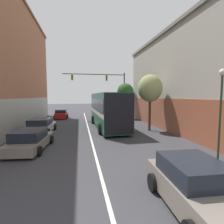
{
  "coord_description": "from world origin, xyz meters",
  "views": [
    {
      "loc": [
        -0.85,
        -0.18,
        3.42
      ],
      "look_at": [
        2.14,
        15.98,
        1.93
      ],
      "focal_mm": 28.0,
      "sensor_mm": 36.0,
      "label": 1
    }
  ],
  "objects_px": {
    "parked_car_left_near": "(41,126)",
    "parked_car_left_mid": "(30,140)",
    "street_lamp": "(220,110)",
    "traffic_signal_gantry": "(107,85)",
    "street_tree_near": "(150,89)",
    "bus": "(108,109)",
    "hatchback_foreground": "(196,187)",
    "parked_car_left_far": "(61,114)",
    "street_tree_far": "(125,93)"
  },
  "relations": [
    {
      "from": "parked_car_left_mid",
      "to": "street_lamp",
      "type": "relative_size",
      "value": 0.97
    },
    {
      "from": "traffic_signal_gantry",
      "to": "street_tree_far",
      "type": "xyz_separation_m",
      "value": [
        2.75,
        -0.67,
        -1.13
      ]
    },
    {
      "from": "parked_car_left_mid",
      "to": "traffic_signal_gantry",
      "type": "distance_m",
      "value": 17.08
    },
    {
      "from": "hatchback_foreground",
      "to": "parked_car_left_far",
      "type": "xyz_separation_m",
      "value": [
        -6.26,
        23.37,
        -0.05
      ]
    },
    {
      "from": "parked_car_left_far",
      "to": "street_tree_far",
      "type": "bearing_deg",
      "value": -101.94
    },
    {
      "from": "bus",
      "to": "parked_car_left_far",
      "type": "xyz_separation_m",
      "value": [
        -5.83,
        9.2,
        -1.44
      ]
    },
    {
      "from": "hatchback_foreground",
      "to": "street_tree_near",
      "type": "distance_m",
      "value": 12.72
    },
    {
      "from": "parked_car_left_far",
      "to": "street_lamp",
      "type": "relative_size",
      "value": 0.81
    },
    {
      "from": "hatchback_foreground",
      "to": "traffic_signal_gantry",
      "type": "bearing_deg",
      "value": 1.05
    },
    {
      "from": "street_tree_near",
      "to": "parked_car_left_far",
      "type": "bearing_deg",
      "value": 129.76
    },
    {
      "from": "bus",
      "to": "parked_car_left_mid",
      "type": "bearing_deg",
      "value": 136.79
    },
    {
      "from": "traffic_signal_gantry",
      "to": "street_tree_near",
      "type": "bearing_deg",
      "value": -75.33
    },
    {
      "from": "traffic_signal_gantry",
      "to": "street_tree_far",
      "type": "distance_m",
      "value": 3.05
    },
    {
      "from": "street_tree_far",
      "to": "hatchback_foreground",
      "type": "bearing_deg",
      "value": -99.17
    },
    {
      "from": "parked_car_left_mid",
      "to": "street_tree_near",
      "type": "height_order",
      "value": "street_tree_near"
    },
    {
      "from": "bus",
      "to": "street_tree_near",
      "type": "xyz_separation_m",
      "value": [
        3.83,
        -2.41,
        2.07
      ]
    },
    {
      "from": "hatchback_foreground",
      "to": "bus",
      "type": "bearing_deg",
      "value": 4.61
    },
    {
      "from": "parked_car_left_mid",
      "to": "parked_car_left_far",
      "type": "xyz_separation_m",
      "value": [
        0.3,
        16.1,
        0.03
      ]
    },
    {
      "from": "bus",
      "to": "traffic_signal_gantry",
      "type": "distance_m",
      "value": 8.52
    },
    {
      "from": "parked_car_left_far",
      "to": "parked_car_left_near",
      "type": "bearing_deg",
      "value": 175.52
    },
    {
      "from": "bus",
      "to": "parked_car_left_near",
      "type": "bearing_deg",
      "value": 102.01
    },
    {
      "from": "parked_car_left_mid",
      "to": "hatchback_foreground",
      "type": "bearing_deg",
      "value": -132.65
    },
    {
      "from": "bus",
      "to": "parked_car_left_near",
      "type": "height_order",
      "value": "bus"
    },
    {
      "from": "street_lamp",
      "to": "street_tree_far",
      "type": "xyz_separation_m",
      "value": [
        0.2,
        18.59,
        1.22
      ]
    },
    {
      "from": "street_tree_near",
      "to": "street_tree_far",
      "type": "bearing_deg",
      "value": 89.68
    },
    {
      "from": "hatchback_foreground",
      "to": "street_lamp",
      "type": "relative_size",
      "value": 0.85
    },
    {
      "from": "traffic_signal_gantry",
      "to": "street_lamp",
      "type": "distance_m",
      "value": 19.57
    },
    {
      "from": "parked_car_left_far",
      "to": "traffic_signal_gantry",
      "type": "bearing_deg",
      "value": -101.04
    },
    {
      "from": "parked_car_left_near",
      "to": "street_lamp",
      "type": "distance_m",
      "value": 14.34
    },
    {
      "from": "traffic_signal_gantry",
      "to": "street_tree_near",
      "type": "xyz_separation_m",
      "value": [
        2.7,
        -10.3,
        -0.94
      ]
    },
    {
      "from": "bus",
      "to": "hatchback_foreground",
      "type": "xyz_separation_m",
      "value": [
        0.43,
        -14.17,
        -1.39
      ]
    },
    {
      "from": "parked_car_left_near",
      "to": "hatchback_foreground",
      "type": "bearing_deg",
      "value": -146.57
    },
    {
      "from": "street_lamp",
      "to": "hatchback_foreground",
      "type": "bearing_deg",
      "value": -139.34
    },
    {
      "from": "street_lamp",
      "to": "parked_car_left_mid",
      "type": "bearing_deg",
      "value": 155.51
    },
    {
      "from": "parked_car_left_mid",
      "to": "street_lamp",
      "type": "xyz_separation_m",
      "value": [
        9.82,
        -4.47,
        2.13
      ]
    },
    {
      "from": "parked_car_left_far",
      "to": "traffic_signal_gantry",
      "type": "relative_size",
      "value": 0.41
    },
    {
      "from": "parked_car_left_mid",
      "to": "traffic_signal_gantry",
      "type": "bearing_deg",
      "value": -20.86
    },
    {
      "from": "parked_car_left_mid",
      "to": "street_lamp",
      "type": "height_order",
      "value": "street_lamp"
    },
    {
      "from": "hatchback_foreground",
      "to": "parked_car_left_far",
      "type": "bearing_deg",
      "value": 17.87
    },
    {
      "from": "traffic_signal_gantry",
      "to": "bus",
      "type": "bearing_deg",
      "value": -98.17
    },
    {
      "from": "parked_car_left_mid",
      "to": "street_tree_far",
      "type": "bearing_deg",
      "value": -30.06
    },
    {
      "from": "parked_car_left_near",
      "to": "parked_car_left_far",
      "type": "relative_size",
      "value": 1.16
    },
    {
      "from": "hatchback_foreground",
      "to": "street_tree_far",
      "type": "xyz_separation_m",
      "value": [
        3.45,
        21.39,
        3.26
      ]
    },
    {
      "from": "bus",
      "to": "traffic_signal_gantry",
      "type": "height_order",
      "value": "traffic_signal_gantry"
    },
    {
      "from": "bus",
      "to": "parked_car_left_far",
      "type": "bearing_deg",
      "value": 30.77
    },
    {
      "from": "bus",
      "to": "parked_car_left_far",
      "type": "relative_size",
      "value": 2.7
    },
    {
      "from": "parked_car_left_mid",
      "to": "street_lamp",
      "type": "distance_m",
      "value": 11.0
    },
    {
      "from": "parked_car_left_near",
      "to": "parked_car_left_mid",
      "type": "relative_size",
      "value": 0.98
    },
    {
      "from": "parked_car_left_near",
      "to": "parked_car_left_mid",
      "type": "xyz_separation_m",
      "value": [
        0.46,
        -5.3,
        -0.02
      ]
    },
    {
      "from": "street_lamp",
      "to": "street_tree_near",
      "type": "height_order",
      "value": "street_tree_near"
    }
  ]
}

